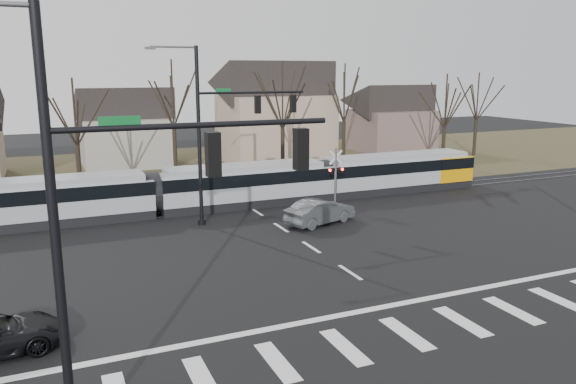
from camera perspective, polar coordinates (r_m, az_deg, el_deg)
name	(u,v)px	position (r m, az deg, el deg)	size (l,w,h in m)	color
ground	(374,288)	(23.91, 8.73, -9.61)	(140.00, 140.00, 0.00)	black
grass_verge	(189,168)	(52.84, -9.98, 2.40)	(140.00, 28.00, 0.01)	#38331E
crosswalk	(435,327)	(20.93, 14.70, -13.15)	(27.00, 2.60, 0.01)	silver
stop_line	(399,304)	(22.53, 11.20, -11.09)	(28.00, 0.35, 0.01)	silver
lane_dashes	(247,205)	(37.76, -4.23, -1.35)	(0.18, 30.00, 0.01)	silver
rail_pair	(248,205)	(37.57, -4.13, -1.38)	(90.00, 1.52, 0.06)	#59595E
tram	(243,183)	(37.37, -4.61, 0.87)	(36.60, 2.72, 2.77)	gray
sedan	(320,211)	(33.03, 3.29, -1.99)	(4.77, 2.91, 1.48)	#44474A
signal_pole_near_left	(130,212)	(13.18, -15.79, -1.98)	(9.28, 0.44, 10.20)	black
signal_pole_far	(226,126)	(32.79, -6.35, 6.65)	(9.28, 0.44, 10.20)	black
rail_crossing_signal	(335,180)	(36.46, 4.85, 1.18)	(1.08, 0.36, 4.00)	#59595B
tree_row	(228,118)	(47.00, -6.07, 7.46)	(59.20, 7.20, 10.00)	black
house_b	(125,124)	(55.36, -16.18, 6.68)	(8.64, 7.56, 7.65)	gray
house_c	(275,108)	(55.92, -1.33, 8.50)	(10.80, 8.64, 10.10)	gray
house_d	(392,115)	(64.84, 10.47, 7.69)	(8.64, 7.56, 7.65)	brown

